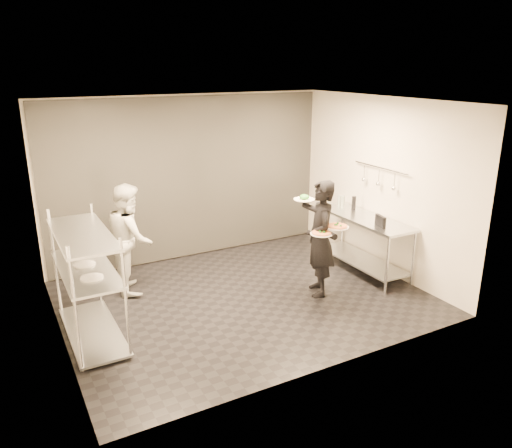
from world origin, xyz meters
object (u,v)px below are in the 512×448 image
pizza_plate_near (321,233)px  bottle_green (343,202)px  waiter (320,239)px  pos_monitor (380,221)px  chef (130,238)px  bottle_clear (339,201)px  pizza_plate_far (337,226)px  bottle_dark (354,203)px  prep_counter (363,234)px  salad_plate (304,198)px  pass_rack (87,279)px

pizza_plate_near → bottle_green: bearing=42.2°
waiter → pizza_plate_near: size_ratio=5.54×
pizza_plate_near → pos_monitor: bearing=4.5°
chef → bottle_clear: (3.53, -0.41, 0.20)m
pizza_plate_far → bottle_dark: (1.10, 0.99, -0.06)m
bottle_clear → prep_counter: bearing=-91.7°
waiter → pizza_plate_far: 0.35m
salad_plate → prep_counter: bearing=3.1°
bottle_green → pass_rack: bearing=-172.5°
prep_counter → chef: 3.68m
waiter → pos_monitor: size_ratio=7.05×
pizza_plate_near → chef: bearing=142.9°
waiter → bottle_clear: bearing=155.0°
pass_rack → waiter: waiter is taller
pass_rack → bottle_clear: size_ratio=8.20×
waiter → bottle_green: bearing=152.0°
waiter → bottle_dark: 1.45m
salad_plate → bottle_dark: 1.44m
pizza_plate_near → bottle_dark: 1.69m
pass_rack → pizza_plate_far: (3.32, -0.59, 0.33)m
pass_rack → pizza_plate_near: pass_rack is taller
waiter → pos_monitor: (1.01, -0.13, 0.15)m
salad_plate → bottle_green: bearing=27.4°
chef → pos_monitor: (3.39, -1.60, 0.19)m
pos_monitor → bottle_dark: bottle_dark is taller
salad_plate → pizza_plate_far: bearing=-67.8°
pass_rack → pizza_plate_far: 3.39m
waiter → pizza_plate_far: (0.12, -0.23, 0.24)m
pass_rack → bottle_dark: 4.45m
pizza_plate_near → pass_rack: bearing=169.2°
pass_rack → chef: bearing=53.2°
waiter → salad_plate: bearing=-139.8°
pos_monitor → prep_counter: bearing=87.7°
chef → bottle_dark: size_ratio=6.86×
waiter → bottle_clear: (1.15, 1.06, 0.16)m
pizza_plate_far → bottle_green: 1.53m
pass_rack → pizza_plate_far: pass_rack is taller
prep_counter → chef: chef is taller
waiter → salad_plate: waiter is taller
bottle_clear → bottle_dark: 0.31m
pizza_plate_near → bottle_green: size_ratio=1.39×
salad_plate → bottle_green: 1.42m
bottle_clear → bottle_dark: (0.08, -0.30, 0.02)m
pizza_plate_near → bottle_clear: bottle_clear is taller
waiter → chef: (-2.38, 1.46, -0.04)m
prep_counter → waiter: waiter is taller
pizza_plate_near → salad_plate: (0.05, 0.52, 0.37)m
pizza_plate_far → bottle_dark: 1.48m
prep_counter → salad_plate: size_ratio=5.84×
chef → bottle_green: 3.55m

